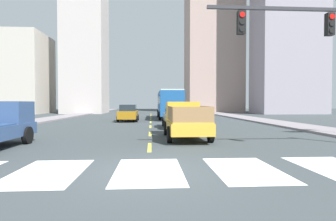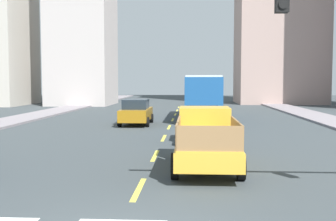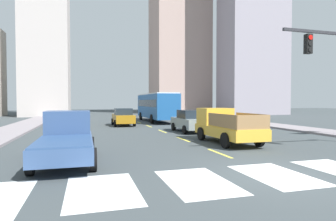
# 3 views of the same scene
# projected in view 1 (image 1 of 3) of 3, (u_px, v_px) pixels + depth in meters

# --- Properties ---
(ground_plane) EXTENTS (160.00, 160.00, 0.00)m
(ground_plane) POSITION_uv_depth(u_px,v_px,m) (149.00, 171.00, 7.42)
(ground_plane) COLOR #394143
(sidewalk_right) EXTENTS (2.98, 110.00, 0.15)m
(sidewalk_right) POSITION_uv_depth(u_px,v_px,m) (269.00, 122.00, 26.09)
(sidewalk_right) COLOR gray
(sidewalk_right) RESTS_ON ground
(sidewalk_left) EXTENTS (2.98, 110.00, 0.15)m
(sidewalk_left) POSITION_uv_depth(u_px,v_px,m) (25.00, 123.00, 24.66)
(sidewalk_left) COLOR gray
(sidewalk_left) RESTS_ON ground
(crosswalk_stripe_2) EXTENTS (1.86, 3.08, 0.01)m
(crosswalk_stripe_2) POSITION_uv_depth(u_px,v_px,m) (48.00, 172.00, 7.25)
(crosswalk_stripe_2) COLOR white
(crosswalk_stripe_2) RESTS_ON ground
(crosswalk_stripe_3) EXTENTS (1.86, 3.08, 0.01)m
(crosswalk_stripe_3) POSITION_uv_depth(u_px,v_px,m) (149.00, 171.00, 7.42)
(crosswalk_stripe_3) COLOR white
(crosswalk_stripe_3) RESTS_ON ground
(crosswalk_stripe_4) EXTENTS (1.86, 3.08, 0.01)m
(crosswalk_stripe_4) POSITION_uv_depth(u_px,v_px,m) (245.00, 169.00, 7.59)
(crosswalk_stripe_4) COLOR white
(crosswalk_stripe_4) RESTS_ON ground
(lane_dash_0) EXTENTS (0.16, 2.40, 0.01)m
(lane_dash_0) POSITION_uv_depth(u_px,v_px,m) (150.00, 147.00, 11.41)
(lane_dash_0) COLOR #DBCC44
(lane_dash_0) RESTS_ON ground
(lane_dash_1) EXTENTS (0.16, 2.40, 0.01)m
(lane_dash_1) POSITION_uv_depth(u_px,v_px,m) (150.00, 134.00, 16.40)
(lane_dash_1) COLOR #DBCC44
(lane_dash_1) RESTS_ON ground
(lane_dash_2) EXTENTS (0.16, 2.40, 0.01)m
(lane_dash_2) POSITION_uv_depth(u_px,v_px,m) (150.00, 127.00, 21.39)
(lane_dash_2) COLOR #DBCC44
(lane_dash_2) RESTS_ON ground
(lane_dash_3) EXTENTS (0.16, 2.40, 0.01)m
(lane_dash_3) POSITION_uv_depth(u_px,v_px,m) (151.00, 122.00, 26.38)
(lane_dash_3) COLOR #DBCC44
(lane_dash_3) RESTS_ON ground
(lane_dash_4) EXTENTS (0.16, 2.40, 0.01)m
(lane_dash_4) POSITION_uv_depth(u_px,v_px,m) (151.00, 119.00, 31.36)
(lane_dash_4) COLOR #DBCC44
(lane_dash_4) RESTS_ON ground
(lane_dash_5) EXTENTS (0.16, 2.40, 0.01)m
(lane_dash_5) POSITION_uv_depth(u_px,v_px,m) (151.00, 117.00, 36.35)
(lane_dash_5) COLOR #DBCC44
(lane_dash_5) RESTS_ON ground
(lane_dash_6) EXTENTS (0.16, 2.40, 0.01)m
(lane_dash_6) POSITION_uv_depth(u_px,v_px,m) (151.00, 115.00, 41.34)
(lane_dash_6) COLOR #DBCC44
(lane_dash_6) RESTS_ON ground
(lane_dash_7) EXTENTS (0.16, 2.40, 0.01)m
(lane_dash_7) POSITION_uv_depth(u_px,v_px,m) (151.00, 114.00, 46.33)
(lane_dash_7) COLOR #DBCC44
(lane_dash_7) RESTS_ON ground
(pickup_stakebed) EXTENTS (2.18, 5.20, 1.96)m
(pickup_stakebed) POSITION_uv_depth(u_px,v_px,m) (185.00, 120.00, 14.68)
(pickup_stakebed) COLOR gold
(pickup_stakebed) RESTS_ON ground
(city_bus) EXTENTS (2.72, 10.80, 3.32)m
(city_bus) POSITION_uv_depth(u_px,v_px,m) (169.00, 102.00, 32.37)
(city_bus) COLOR #1C5292
(city_bus) RESTS_ON ground
(sedan_mid) EXTENTS (2.02, 4.40, 1.72)m
(sedan_mid) POSITION_uv_depth(u_px,v_px,m) (128.00, 113.00, 27.60)
(sedan_mid) COLOR #A46F16
(sedan_mid) RESTS_ON ground
(sedan_near_left) EXTENTS (2.02, 4.40, 1.72)m
(sedan_near_left) POSITION_uv_depth(u_px,v_px,m) (176.00, 116.00, 20.47)
(sedan_near_left) COLOR gray
(sedan_near_left) RESTS_ON ground
(block_mid_left) EXTENTS (7.88, 9.69, 14.24)m
(block_mid_left) POSITION_uv_depth(u_px,v_px,m) (24.00, 74.00, 48.32)
(block_mid_left) COLOR beige
(block_mid_left) RESTS_ON ground
(block_mid_right) EXTENTS (7.31, 8.53, 33.05)m
(block_mid_right) POSITION_uv_depth(u_px,v_px,m) (85.00, 24.00, 49.71)
(block_mid_right) COLOR #BEB4AE
(block_mid_right) RESTS_ON ground
(block_low_left) EXTENTS (11.00, 9.21, 31.59)m
(block_low_left) POSITION_uv_depth(u_px,v_px,m) (213.00, 37.00, 56.24)
(block_low_left) COLOR tan
(block_low_left) RESTS_ON ground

